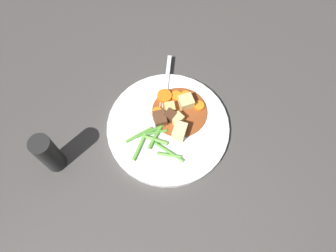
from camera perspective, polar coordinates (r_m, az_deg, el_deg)
The scene contains 24 objects.
ground_plane at distance 0.78m, azimuth 0.00°, elevation -0.45°, with size 3.00×3.00×0.00m, color #423F3D.
dinner_plate at distance 0.78m, azimuth 0.00°, elevation -0.23°, with size 0.28×0.28×0.01m, color white.
stew_sauce at distance 0.79m, azimuth 2.15°, elevation 2.33°, with size 0.13×0.13×0.00m, color brown.
carrot_slice_0 at distance 0.79m, azimuth 5.36°, elevation 3.45°, with size 0.02×0.02×0.01m, color orange.
carrot_slice_1 at distance 0.80m, azimuth 3.03°, elevation 5.18°, with size 0.02×0.02×0.01m, color orange.
carrot_slice_2 at distance 0.80m, azimuth 1.42°, elevation 5.16°, with size 0.03×0.03×0.01m, color orange.
carrot_slice_3 at distance 0.80m, azimuth -0.61°, elevation 5.07°, with size 0.04×0.04×0.01m, color orange.
carrot_slice_4 at distance 0.78m, azimuth -1.82°, elevation 2.31°, with size 0.02×0.02×0.01m, color orange.
potato_chunk_0 at distance 0.79m, azimuth 2.83°, elevation 4.33°, with size 0.03×0.03×0.03m, color #E5CC7A.
potato_chunk_1 at distance 0.77m, azimuth 1.58°, elevation 1.15°, with size 0.02×0.03×0.02m, color #E5CC7A.
potato_chunk_2 at distance 0.78m, azimuth 0.32°, elevation 3.14°, with size 0.02×0.02×0.02m, color #DBBC6B.
potato_chunk_3 at distance 0.75m, azimuth 2.09°, elevation -0.76°, with size 0.03×0.04×0.03m, color #EAD68C.
meat_chunk_0 at distance 0.77m, azimuth 0.40°, elevation 1.75°, with size 0.02×0.02×0.02m, color #4C2B19.
meat_chunk_1 at distance 0.77m, azimuth -1.60°, elevation 1.04°, with size 0.03×0.03×0.02m, color #56331E.
green_bean_0 at distance 0.76m, azimuth -2.20°, elevation -1.90°, with size 0.01×0.01×0.06m, color #599E38.
green_bean_1 at distance 0.74m, azimuth 0.20°, elevation -4.46°, with size 0.01×0.01×0.08m, color #4C8E33.
green_bean_2 at distance 0.76m, azimuth -3.13°, elevation -0.89°, with size 0.01×0.01×0.07m, color #4C8E33.
green_bean_3 at distance 0.76m, azimuth -5.00°, elevation -1.52°, with size 0.01×0.01×0.07m, color #599E38.
green_bean_4 at distance 0.75m, azimuth -4.89°, elevation -3.57°, with size 0.01×0.01×0.07m, color #66AD42.
green_bean_5 at distance 0.76m, azimuth -2.92°, elevation -1.25°, with size 0.01×0.01×0.07m, color #4C8E33.
green_bean_6 at distance 0.74m, azimuth 0.18°, elevation -5.01°, with size 0.01×0.01×0.05m, color #66AD42.
green_bean_7 at distance 0.75m, azimuth -2.06°, elevation -2.41°, with size 0.01×0.01×0.06m, color #66AD42.
fork at distance 0.82m, azimuth -0.34°, elevation 6.63°, with size 0.16×0.10×0.00m.
pepper_mill at distance 0.74m, azimuth -19.76°, elevation -4.49°, with size 0.04×0.04×0.12m, color black.
Camera 1 is at (-0.25, -0.19, 0.72)m, focal length 35.63 mm.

